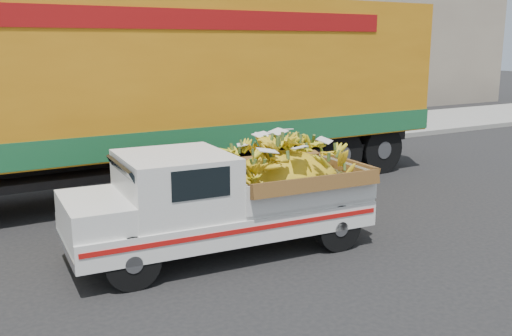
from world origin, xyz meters
TOP-DOWN VIEW (x-y plane):
  - ground at (0.00, 0.00)m, footprint 100.00×100.00m
  - curb at (0.00, 5.46)m, footprint 60.00×0.25m
  - sidewalk at (0.00, 7.56)m, footprint 60.00×4.00m
  - building_right at (14.00, 14.46)m, footprint 14.00×6.00m
  - pickup_truck at (-0.80, -0.73)m, footprint 4.37×1.84m
  - semi_trailer at (-0.32, 3.01)m, footprint 12.01×2.65m

SIDE VIEW (x-z plane):
  - ground at x=0.00m, z-range 0.00..0.00m
  - sidewalk at x=0.00m, z-range 0.00..0.14m
  - curb at x=0.00m, z-range 0.00..0.15m
  - pickup_truck at x=-0.80m, z-range 0.06..1.55m
  - semi_trailer at x=-0.32m, z-range 0.22..4.02m
  - building_right at x=14.00m, z-range 0.00..6.00m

